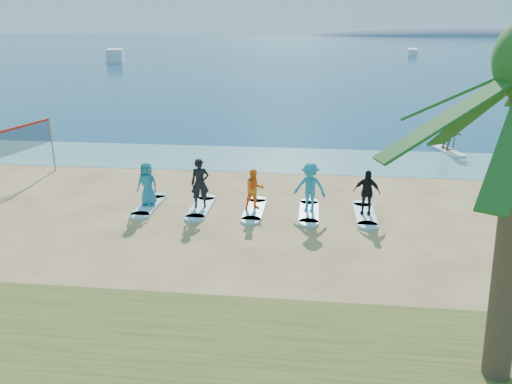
# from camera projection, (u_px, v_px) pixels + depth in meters

# --- Properties ---
(ground) EXTENTS (600.00, 600.00, 0.00)m
(ground) POSITION_uv_depth(u_px,v_px,m) (250.00, 246.00, 15.40)
(ground) COLOR tan
(ground) RESTS_ON ground
(shallow_water) EXTENTS (600.00, 600.00, 0.00)m
(shallow_water) POSITION_uv_depth(u_px,v_px,m) (276.00, 159.00, 25.28)
(shallow_water) COLOR teal
(shallow_water) RESTS_ON ground
(ocean) EXTENTS (600.00, 600.00, 0.00)m
(ocean) POSITION_uv_depth(u_px,v_px,m) (311.00, 45.00, 165.99)
(ocean) COLOR navy
(ocean) RESTS_ON ground
(island_ridge) EXTENTS (220.00, 56.00, 18.00)m
(island_ridge) POSITION_uv_depth(u_px,v_px,m) (479.00, 36.00, 287.41)
(island_ridge) COLOR slate
(island_ridge) RESTS_ON ground
(paddleboard) EXTENTS (1.42, 3.08, 0.12)m
(paddleboard) POSITION_uv_depth(u_px,v_px,m) (446.00, 150.00, 26.92)
(paddleboard) COLOR silver
(paddleboard) RESTS_ON ground
(paddleboarder) EXTENTS (1.12, 1.66, 1.72)m
(paddleboarder) POSITION_uv_depth(u_px,v_px,m) (448.00, 133.00, 26.62)
(paddleboarder) COLOR tan
(paddleboarder) RESTS_ON paddleboard
(boat_offshore_a) EXTENTS (4.72, 7.80, 2.28)m
(boat_offshore_a) POSITION_uv_depth(u_px,v_px,m) (116.00, 62.00, 90.20)
(boat_offshore_a) COLOR silver
(boat_offshore_a) RESTS_ON ground
(boat_offshore_b) EXTENTS (2.84, 7.08, 1.44)m
(boat_offshore_b) POSITION_uv_depth(u_px,v_px,m) (412.00, 56.00, 108.47)
(boat_offshore_b) COLOR silver
(boat_offshore_b) RESTS_ON ground
(surfboard_0) EXTENTS (0.70, 2.20, 0.09)m
(surfboard_0) POSITION_uv_depth(u_px,v_px,m) (149.00, 206.00, 18.73)
(surfboard_0) COLOR #8ECDDD
(surfboard_0) RESTS_ON ground
(student_0) EXTENTS (0.87, 0.64, 1.63)m
(student_0) POSITION_uv_depth(u_px,v_px,m) (147.00, 184.00, 18.45)
(student_0) COLOR teal
(student_0) RESTS_ON surfboard_0
(surfboard_1) EXTENTS (0.70, 2.20, 0.09)m
(surfboard_1) POSITION_uv_depth(u_px,v_px,m) (201.00, 208.00, 18.51)
(surfboard_1) COLOR #8ECDDD
(surfboard_1) RESTS_ON ground
(student_1) EXTENTS (0.76, 0.60, 1.82)m
(student_1) POSITION_uv_depth(u_px,v_px,m) (200.00, 183.00, 18.20)
(student_1) COLOR black
(student_1) RESTS_ON surfboard_1
(surfboard_2) EXTENTS (0.70, 2.20, 0.09)m
(surfboard_2) POSITION_uv_depth(u_px,v_px,m) (254.00, 210.00, 18.29)
(surfboard_2) COLOR #8ECDDD
(surfboard_2) RESTS_ON ground
(student_2) EXTENTS (0.89, 0.80, 1.49)m
(student_2) POSITION_uv_depth(u_px,v_px,m) (254.00, 189.00, 18.04)
(student_2) COLOR orange
(student_2) RESTS_ON surfboard_2
(surfboard_3) EXTENTS (0.70, 2.20, 0.09)m
(surfboard_3) POSITION_uv_depth(u_px,v_px,m) (309.00, 212.00, 18.07)
(surfboard_3) COLOR #8ECDDD
(surfboard_3) RESTS_ON ground
(student_3) EXTENTS (1.28, 0.91, 1.80)m
(student_3) POSITION_uv_depth(u_px,v_px,m) (310.00, 187.00, 17.77)
(student_3) COLOR teal
(student_3) RESTS_ON surfboard_3
(surfboard_4) EXTENTS (0.70, 2.20, 0.09)m
(surfboard_4) POSITION_uv_depth(u_px,v_px,m) (365.00, 214.00, 17.85)
(surfboard_4) COLOR #8ECDDD
(surfboard_4) RESTS_ON ground
(student_4) EXTENTS (0.99, 0.55, 1.60)m
(student_4) POSITION_uv_depth(u_px,v_px,m) (367.00, 192.00, 17.58)
(student_4) COLOR black
(student_4) RESTS_ON surfboard_4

